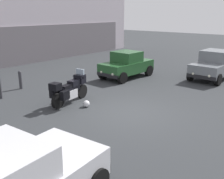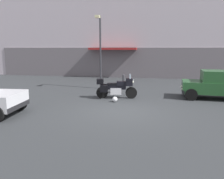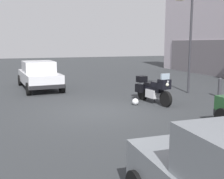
{
  "view_description": "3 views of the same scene",
  "coord_description": "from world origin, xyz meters",
  "px_view_note": "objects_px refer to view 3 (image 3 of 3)",
  "views": [
    {
      "loc": [
        -7.94,
        -5.67,
        3.79
      ],
      "look_at": [
        -0.07,
        0.77,
        0.81
      ],
      "focal_mm": 42.59,
      "sensor_mm": 36.0,
      "label": 1
    },
    {
      "loc": [
        1.43,
        -9.71,
        2.76
      ],
      "look_at": [
        -0.6,
        1.0,
        0.78
      ],
      "focal_mm": 36.77,
      "sensor_mm": 36.0,
      "label": 2
    },
    {
      "loc": [
        9.88,
        -3.15,
        2.58
      ],
      "look_at": [
        -0.06,
        0.48,
        0.81
      ],
      "focal_mm": 44.94,
      "sensor_mm": 36.0,
      "label": 3
    }
  ],
  "objects_px": {
    "motorcycle": "(153,89)",
    "helmet": "(135,102)",
    "streetlamp_curbside": "(188,35)",
    "bollard_curbside": "(220,87)",
    "car_sedan_far": "(39,75)"
  },
  "relations": [
    {
      "from": "motorcycle",
      "to": "car_sedan_far",
      "type": "distance_m",
      "value": 7.0
    },
    {
      "from": "helmet",
      "to": "bollard_curbside",
      "type": "distance_m",
      "value": 4.52
    },
    {
      "from": "helmet",
      "to": "streetlamp_curbside",
      "type": "relative_size",
      "value": 0.06
    },
    {
      "from": "motorcycle",
      "to": "helmet",
      "type": "relative_size",
      "value": 8.05
    },
    {
      "from": "motorcycle",
      "to": "bollard_curbside",
      "type": "distance_m",
      "value": 3.63
    },
    {
      "from": "car_sedan_far",
      "to": "bollard_curbside",
      "type": "height_order",
      "value": "car_sedan_far"
    },
    {
      "from": "helmet",
      "to": "car_sedan_far",
      "type": "height_order",
      "value": "car_sedan_far"
    },
    {
      "from": "streetlamp_curbside",
      "to": "bollard_curbside",
      "type": "xyz_separation_m",
      "value": [
        1.48,
        0.86,
        -2.45
      ]
    },
    {
      "from": "bollard_curbside",
      "to": "car_sedan_far",
      "type": "bearing_deg",
      "value": -124.99
    },
    {
      "from": "motorcycle",
      "to": "helmet",
      "type": "bearing_deg",
      "value": -92.2
    },
    {
      "from": "streetlamp_curbside",
      "to": "bollard_curbside",
      "type": "height_order",
      "value": "streetlamp_curbside"
    },
    {
      "from": "helmet",
      "to": "streetlamp_curbside",
      "type": "bearing_deg",
      "value": 114.51
    },
    {
      "from": "motorcycle",
      "to": "streetlamp_curbside",
      "type": "distance_m",
      "value": 3.93
    },
    {
      "from": "motorcycle",
      "to": "car_sedan_far",
      "type": "bearing_deg",
      "value": -151.6
    },
    {
      "from": "helmet",
      "to": "bollard_curbside",
      "type": "height_order",
      "value": "bollard_curbside"
    }
  ]
}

